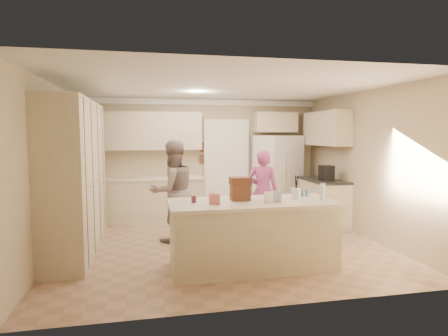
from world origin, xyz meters
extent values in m
cube|color=tan|center=(0.00, 0.00, -0.01)|extent=(5.20, 4.60, 0.02)
cube|color=white|center=(0.00, 0.00, 2.61)|extent=(5.20, 4.60, 0.02)
cube|color=#BFAD8B|center=(0.00, 2.31, 1.30)|extent=(5.20, 0.02, 2.60)
cube|color=#BFAD8B|center=(0.00, -2.31, 1.30)|extent=(5.20, 0.02, 2.60)
cube|color=#BFAD8B|center=(-2.61, 0.00, 1.30)|extent=(0.02, 4.60, 2.60)
cube|color=#BFAD8B|center=(2.61, 0.00, 1.30)|extent=(0.02, 4.60, 2.60)
cube|color=white|center=(0.00, 2.26, 2.53)|extent=(5.20, 0.08, 0.12)
cube|color=beige|center=(-2.30, 0.20, 1.18)|extent=(0.60, 2.60, 2.35)
cube|color=beige|center=(-1.15, 2.00, 0.44)|extent=(2.20, 0.60, 0.88)
cube|color=beige|center=(-1.15, 1.99, 0.90)|extent=(2.24, 0.63, 0.04)
cube|color=beige|center=(-1.15, 2.12, 1.90)|extent=(2.20, 0.35, 0.80)
cube|color=black|center=(0.55, 2.28, 1.05)|extent=(0.90, 0.06, 2.10)
cube|color=white|center=(0.55, 2.24, 1.05)|extent=(1.02, 0.03, 2.22)
cube|color=brown|center=(0.02, 2.27, 1.55)|extent=(0.15, 0.02, 0.20)
cube|color=brown|center=(0.02, 2.27, 1.28)|extent=(0.15, 0.02, 0.20)
cube|color=white|center=(1.67, 1.96, 0.90)|extent=(1.10, 1.00, 1.80)
cube|color=gray|center=(1.67, 1.61, 0.90)|extent=(0.02, 0.02, 1.78)
cube|color=black|center=(1.45, 1.60, 1.15)|extent=(0.22, 0.03, 0.35)
cylinder|color=silver|center=(1.62, 1.59, 1.05)|extent=(0.02, 0.02, 0.85)
cylinder|color=silver|center=(1.72, 1.59, 1.05)|extent=(0.02, 0.02, 0.85)
cube|color=beige|center=(1.65, 2.12, 2.10)|extent=(0.95, 0.35, 0.45)
cube|color=beige|center=(2.30, 1.00, 0.44)|extent=(0.60, 1.20, 0.88)
cube|color=#2D2B28|center=(2.29, 1.00, 0.90)|extent=(0.63, 1.24, 0.04)
cube|color=beige|center=(2.43, 1.20, 1.95)|extent=(0.35, 1.50, 0.70)
cube|color=black|center=(2.25, 0.80, 1.07)|extent=(0.22, 0.28, 0.30)
cube|color=beige|center=(0.20, -1.10, 0.44)|extent=(2.20, 0.90, 0.88)
cube|color=beige|center=(0.20, -1.10, 0.90)|extent=(2.28, 0.96, 0.05)
cylinder|color=white|center=(0.85, -1.05, 1.00)|extent=(0.13, 0.13, 0.15)
cube|color=#D06C75|center=(-0.35, -1.20, 1.00)|extent=(0.13, 0.13, 0.14)
cone|color=white|center=(-0.35, -1.20, 1.10)|extent=(0.08, 0.08, 0.08)
cube|color=brown|center=(0.05, -1.00, 1.04)|extent=(0.26, 0.18, 0.22)
cube|color=#592D1E|center=(0.05, -1.00, 1.20)|extent=(0.28, 0.20, 0.10)
cylinder|color=#59263F|center=(-0.60, -1.05, 0.97)|extent=(0.07, 0.07, 0.09)
cube|color=white|center=(0.35, -1.30, 1.01)|extent=(0.12, 0.06, 0.16)
cube|color=silver|center=(0.50, -1.25, 1.01)|extent=(0.12, 0.05, 0.16)
cylinder|color=silver|center=(1.15, -1.25, 1.04)|extent=(0.07, 0.07, 0.24)
cylinder|color=teal|center=(1.02, -0.88, 0.97)|extent=(0.05, 0.05, 0.09)
cylinder|color=teal|center=(1.09, -0.88, 0.97)|extent=(0.05, 0.05, 0.09)
imported|color=gray|center=(-0.78, 0.41, 0.87)|extent=(1.03, 0.93, 1.73)
imported|color=#A5448C|center=(0.89, 0.63, 0.78)|extent=(0.67, 0.59, 1.55)
camera|label=1|loc=(-1.20, -5.96, 1.84)|focal=30.00mm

